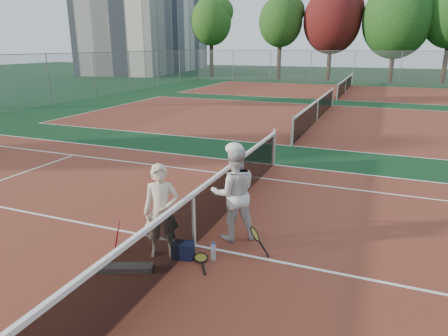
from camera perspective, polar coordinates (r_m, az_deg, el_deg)
The scene contains 22 objects.
ground at distance 7.37m, azimuth -4.28°, elevation -10.96°, with size 130.00×130.00×0.00m, color black.
court_main at distance 7.36m, azimuth -4.28°, elevation -10.94°, with size 23.77×10.97×0.01m, color maroon.
court_far_a at distance 19.84m, azimuth 13.11°, elevation 6.63°, with size 23.77×10.97×0.01m, color maroon.
court_far_b at distance 33.13m, azimuth 16.91°, elevation 10.39°, with size 23.77×10.97×0.01m, color maroon.
net_main at distance 7.14m, azimuth -4.37°, elevation -7.35°, with size 0.10×10.98×1.02m, color black, non-canonical shape.
net_far_a at distance 19.76m, azimuth 13.21°, elevation 8.07°, with size 0.10×10.98×1.02m, color black, non-canonical shape.
net_far_b at distance 33.08m, azimuth 16.98°, elevation 11.26°, with size 0.10×10.98×1.02m, color black, non-canonical shape.
fence_back at distance 39.97m, azimuth 18.09°, elevation 13.48°, with size 32.00×0.06×3.00m, color slate, non-canonical shape.
apartment_block at distance 58.76m, azimuth -10.72°, elevation 20.77°, with size 10.00×22.00×15.00m, color beige.
player_a at distance 6.78m, azimuth -8.94°, elevation -6.12°, with size 0.59×0.39×1.62m, color beige.
player_b at distance 7.27m, azimuth 1.42°, elevation -3.64°, with size 0.86×0.67×1.77m, color silver.
racket_red at distance 7.21m, azimuth -14.79°, elevation -9.55°, with size 0.16×0.27×0.59m, color maroon, non-canonical shape.
racket_black_held at distance 6.93m, azimuth 4.38°, elevation -10.45°, with size 0.35×0.27×0.52m, color black, non-canonical shape.
racket_spare at distance 6.88m, azimuth -3.32°, elevation -12.75°, with size 0.60×0.27×0.08m, color black, non-canonical shape.
sports_bag_navy at distance 6.93m, azimuth -5.84°, elevation -11.63°, with size 0.35×0.24×0.28m, color black.
sports_bag_purple at distance 6.98m, azimuth -5.75°, elevation -11.63°, with size 0.28×0.19×0.23m, color black.
net_cover_canvas at distance 6.77m, azimuth -14.13°, elevation -13.71°, with size 0.93×0.22×0.10m, color slate.
water_bottle at distance 6.81m, azimuth -1.53°, elevation -11.98°, with size 0.09×0.09×0.30m, color silver.
tree_back_0 at distance 47.29m, azimuth -1.85°, elevation 20.16°, with size 4.52×4.52×8.62m.
tree_back_1 at distance 44.05m, azimuth 8.08°, elevation 19.96°, with size 4.44×4.44×8.36m.
tree_back_maroon at distance 43.85m, azimuth 15.18°, elevation 19.65°, with size 5.67×5.67×9.11m.
tree_back_3 at distance 43.36m, azimuth 23.49°, elevation 18.89°, with size 6.34×6.34×9.46m.
Camera 1 is at (2.90, -5.82, 3.46)m, focal length 32.00 mm.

